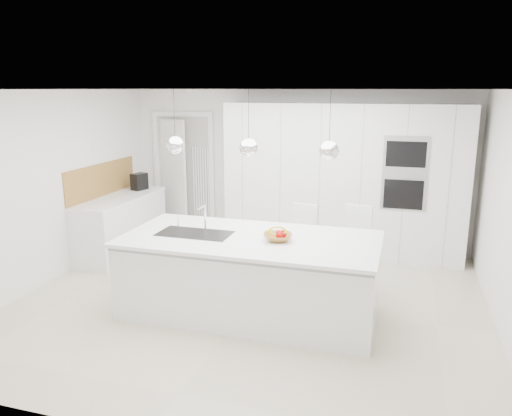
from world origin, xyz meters
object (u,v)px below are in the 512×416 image
(bar_stool_left, at_px, (302,247))
(bar_stool_right, at_px, (356,251))
(espresso_machine, at_px, (139,182))
(island_base, at_px, (249,278))
(fruit_bowl, at_px, (278,237))

(bar_stool_left, distance_m, bar_stool_right, 0.68)
(espresso_machine, relative_size, bar_stool_right, 0.25)
(espresso_machine, xyz_separation_m, bar_stool_right, (3.61, -1.09, -0.49))
(island_base, bearing_deg, fruit_bowl, 2.70)
(espresso_machine, bearing_deg, bar_stool_left, -4.65)
(bar_stool_left, bearing_deg, bar_stool_right, 8.65)
(fruit_bowl, height_order, espresso_machine, espresso_machine)
(island_base, xyz_separation_m, fruit_bowl, (0.32, 0.02, 0.51))
(espresso_machine, bearing_deg, bar_stool_right, -0.99)
(fruit_bowl, distance_m, espresso_machine, 3.52)
(island_base, relative_size, bar_stool_left, 2.64)
(fruit_bowl, relative_size, bar_stool_right, 0.29)
(bar_stool_right, bearing_deg, fruit_bowl, -117.78)
(island_base, height_order, espresso_machine, espresso_machine)
(espresso_machine, distance_m, bar_stool_right, 3.80)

